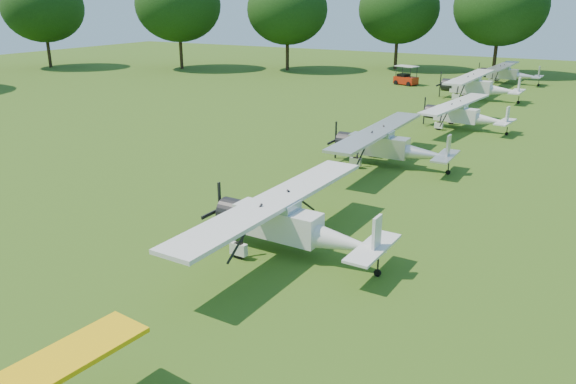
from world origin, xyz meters
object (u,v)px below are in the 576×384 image
golf_cart (406,78)px  aircraft_6 (477,85)px  aircraft_5 (463,113)px  aircraft_7 (507,72)px  aircraft_4 (388,143)px  aircraft_3 (290,221)px

golf_cart → aircraft_6: bearing=-18.2°
aircraft_6 → golf_cart: aircraft_6 is taller
aircraft_5 → aircraft_7: (-1.03, 25.87, 0.06)m
aircraft_4 → golf_cart: (-9.05, 31.16, -0.60)m
aircraft_7 → golf_cart: aircraft_7 is taller
aircraft_6 → aircraft_4: bearing=-86.9°
aircraft_5 → golf_cart: size_ratio=3.82×
golf_cart → aircraft_3: bearing=-60.4°
aircraft_4 → aircraft_7: bearing=89.4°
aircraft_4 → golf_cart: size_ratio=4.11×
aircraft_5 → aircraft_6: bearing=105.0°
aircraft_3 → aircraft_7: size_ratio=1.04×
aircraft_5 → golf_cart: (-10.60, 19.54, -0.50)m
aircraft_7 → aircraft_6: bearing=-89.9°
aircraft_3 → aircraft_6: bearing=93.8°
aircraft_7 → aircraft_5: bearing=-84.4°
aircraft_3 → aircraft_4: bearing=96.0°
aircraft_5 → aircraft_4: bearing=-90.0°
aircraft_7 → aircraft_3: bearing=-86.3°
aircraft_4 → aircraft_7: 37.50m
aircraft_3 → aircraft_6: 37.77m
aircraft_5 → golf_cart: 22.23m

